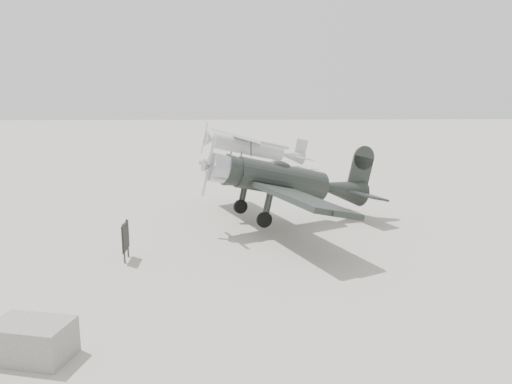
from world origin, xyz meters
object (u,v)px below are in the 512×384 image
(lowwing_monoplane, at_px, (289,182))
(highwing_monoplane, at_px, (252,144))
(equipment_block, at_px, (32,340))
(sign_board, at_px, (125,237))

(lowwing_monoplane, distance_m, highwing_monoplane, 14.53)
(highwing_monoplane, bearing_deg, lowwing_monoplane, -104.04)
(highwing_monoplane, distance_m, equipment_block, 26.02)
(lowwing_monoplane, bearing_deg, highwing_monoplane, 72.57)
(highwing_monoplane, relative_size, equipment_block, 6.50)
(equipment_block, bearing_deg, highwing_monoplane, 77.71)
(lowwing_monoplane, xyz_separation_m, highwing_monoplane, (-1.20, 14.48, 0.04))
(lowwing_monoplane, height_order, equipment_block, lowwing_monoplane)
(highwing_monoplane, relative_size, sign_board, 7.99)
(lowwing_monoplane, relative_size, equipment_block, 6.55)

